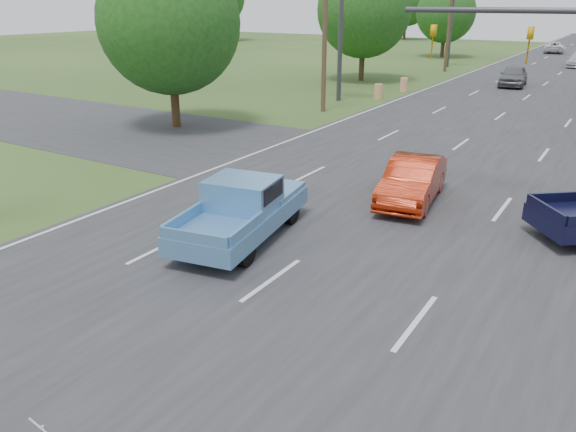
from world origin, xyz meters
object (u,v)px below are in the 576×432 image
Objects in this scene: blue_pickup at (243,208)px; distant_car_white at (554,47)px; red_convertible at (412,181)px; distant_car_grey at (513,76)px.

blue_pickup is 1.10× the size of distant_car_white.
red_convertible is 30.14m from distant_car_grey.
blue_pickup is at bearing 83.85° from distant_car_white.
red_convertible is 6.11m from blue_pickup.
red_convertible is 64.01m from distant_car_white.
blue_pickup is at bearing -127.26° from red_convertible.
red_convertible reaches higher than distant_car_white.
distant_car_grey is at bearing 87.23° from red_convertible.
distant_car_grey reaches higher than distant_car_white.
red_convertible is 0.95× the size of distant_car_grey.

